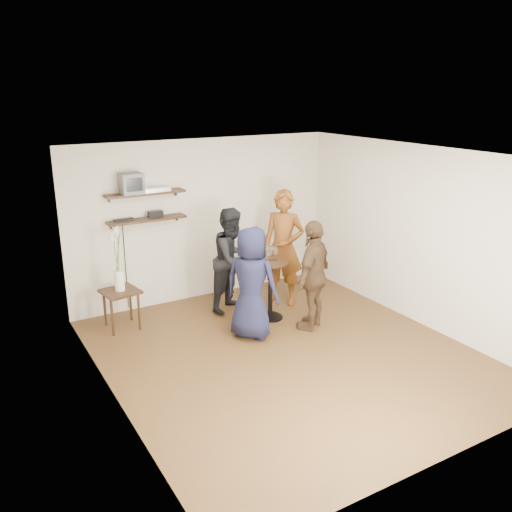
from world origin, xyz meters
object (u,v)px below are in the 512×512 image
Objects in this scene: dvd_deck at (156,189)px; crt_monitor at (131,183)px; person_brown at (314,275)px; person_plaid at (283,248)px; person_navy at (252,283)px; drinks_table at (270,282)px; side_table at (121,297)px; person_dark at (233,259)px; radio at (156,214)px.

crt_monitor is at bearing 180.00° from dvd_deck.
person_brown is (1.62, -1.84, -1.09)m from dvd_deck.
crt_monitor is at bearing -151.74° from person_plaid.
dvd_deck is at bearing -12.81° from person_navy.
crt_monitor is 2.50m from drinks_table.
crt_monitor reaches higher than dvd_deck.
person_brown is (2.40, -1.38, 0.32)m from side_table.
dvd_deck reaches higher than person_dark.
person_brown is (1.64, -1.84, -0.71)m from radio.
person_navy is at bearing -42.93° from person_brown.
person_brown reaches higher than person_navy.
person_navy is at bearing -130.40° from person_dark.
dvd_deck is 0.25× the size of person_navy.
crt_monitor is 0.39m from dvd_deck.
person_navy is (-1.07, -0.85, -0.13)m from person_plaid.
person_navy is at bearing -66.91° from dvd_deck.
drinks_table is 0.57× the size of person_brown.
radio is at bearing 135.64° from drinks_table.
crt_monitor is 0.17× the size of person_plaid.
person_brown is (0.91, -0.18, 0.01)m from person_navy.
side_table is at bearing -131.91° from crt_monitor.
dvd_deck is at bearing 0.00° from radio.
person_navy is (1.07, -1.66, -1.22)m from crt_monitor.
person_navy is (0.71, -1.66, -1.10)m from dvd_deck.
crt_monitor is 1.45× the size of radio.
side_table is 0.36× the size of person_dark.
drinks_table is at bearing -44.36° from radio.
dvd_deck is 0.44× the size of drinks_table.
crt_monitor reaches higher than person_plaid.
crt_monitor is at bearing 127.26° from person_dark.
radio is 0.14× the size of person_dark.
person_dark is at bearing -26.03° from crt_monitor.
drinks_table reaches higher than side_table.
dvd_deck reaches higher than radio.
person_brown is (-0.16, -1.03, -0.12)m from person_plaid.
drinks_table is 0.58× the size of person_navy.
drinks_table is at bearing -37.66° from crt_monitor.
radio is 2.02m from drinks_table.
dvd_deck is at bearing 135.11° from drinks_table.
person_brown is at bearing -48.18° from radio.
person_navy is (-0.25, -1.01, -0.02)m from person_dark.
crt_monitor is at bearing 180.00° from radio.
side_table is at bearing 158.70° from drinks_table.
side_table is 2.78m from person_brown.
side_table is 1.93m from person_navy.
person_dark is 1.04m from person_navy.
person_plaid is at bearing 41.14° from drinks_table.
person_navy is at bearing -92.62° from person_plaid.
drinks_table is 0.71m from person_navy.
dvd_deck is 2.68m from person_brown.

